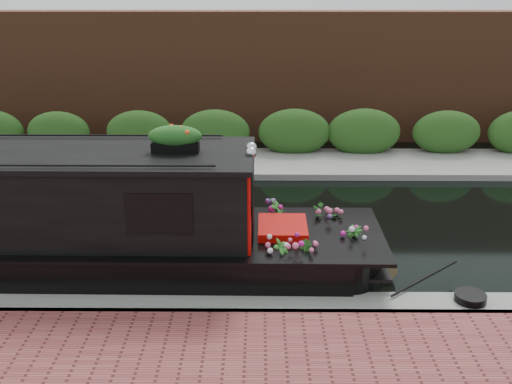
{
  "coord_description": "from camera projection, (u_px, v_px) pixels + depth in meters",
  "views": [
    {
      "loc": [
        1.31,
        -10.99,
        5.0
      ],
      "look_at": [
        1.23,
        -0.6,
        1.05
      ],
      "focal_mm": 40.0,
      "sensor_mm": 36.0,
      "label": 1
    }
  ],
  "objects": [
    {
      "name": "narrowboat",
      "position": [
        2.0,
        229.0,
        9.9
      ],
      "size": [
        12.61,
        2.32,
        2.97
      ],
      "rotation": [
        0.0,
        0.0,
        -0.01
      ],
      "color": "black",
      "rests_on": "ground"
    },
    {
      "name": "near_bank_coping",
      "position": [
        177.0,
        315.0,
        8.97
      ],
      "size": [
        40.0,
        0.6,
        0.5
      ],
      "primitive_type": "cube",
      "color": "gray",
      "rests_on": "ground"
    },
    {
      "name": "far_hedge",
      "position": [
        216.0,
        157.0,
        16.82
      ],
      "size": [
        40.0,
        1.1,
        2.8
      ],
      "primitive_type": "cube",
      "color": "#26501A",
      "rests_on": "ground"
    },
    {
      "name": "far_brick_wall",
      "position": [
        220.0,
        138.0,
        18.79
      ],
      "size": [
        40.0,
        1.0,
        8.0
      ],
      "primitive_type": "cube",
      "color": "brown",
      "rests_on": "ground"
    },
    {
      "name": "rope_fender",
      "position": [
        384.0,
        265.0,
        10.09
      ],
      "size": [
        0.4,
        0.42,
        0.4
      ],
      "primitive_type": "cylinder",
      "rotation": [
        1.57,
        0.0,
        0.0
      ],
      "color": "olive",
      "rests_on": "ground"
    },
    {
      "name": "ground",
      "position": [
        198.0,
        228.0,
        12.06
      ],
      "size": [
        80.0,
        80.0,
        0.0
      ],
      "primitive_type": "plane",
      "color": "black",
      "rests_on": "ground"
    },
    {
      "name": "far_bank_path",
      "position": [
        213.0,
        166.0,
        15.98
      ],
      "size": [
        40.0,
        2.4,
        0.34
      ],
      "primitive_type": "cube",
      "color": "gray",
      "rests_on": "ground"
    },
    {
      "name": "coiled_mooring_rope",
      "position": [
        470.0,
        297.0,
        8.88
      ],
      "size": [
        0.49,
        0.49,
        0.12
      ],
      "primitive_type": "cylinder",
      "color": "black",
      "rests_on": "near_bank_coping"
    }
  ]
}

